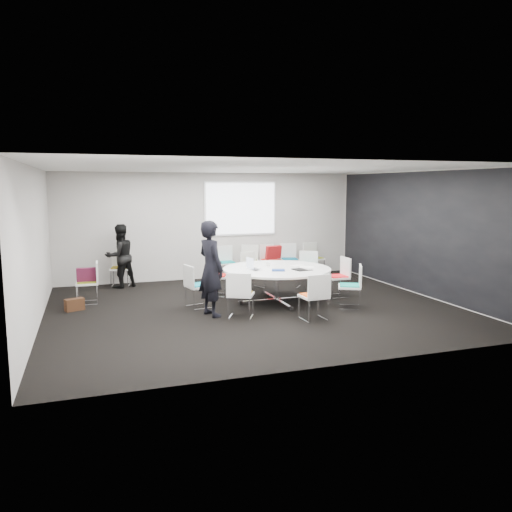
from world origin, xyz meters
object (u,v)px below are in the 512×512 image
object	(u,v)px
chair_ring_d	(217,284)
chair_ring_f	(241,303)
person_main	(211,268)
chair_back_d	(289,266)
chair_back_a	(226,269)
chair_back_e	(314,265)
chair_ring_c	(253,277)
person_back	(120,256)
laptop	(257,269)
chair_ring_a	(337,285)
chair_back_c	(270,267)
chair_back_b	(249,268)
chair_spare_left	(88,291)
chair_ring_h	(350,295)
chair_ring_b	(307,277)
brown_bag	(74,305)
maroon_bag	(87,275)
cup	(268,264)
chair_ring_e	(198,294)
chair_person_back	(121,275)
conference_table	(277,277)
chair_ring_g	(314,305)

from	to	relation	value
chair_ring_d	chair_ring_f	distance (m)	1.99
chair_ring_f	person_main	bearing A→B (deg)	170.82
person_main	chair_back_d	bearing A→B (deg)	-59.12
chair_back_a	chair_back_e	xyz separation A→B (m)	(2.53, -0.01, 0.00)
chair_back_e	person_main	world-z (taller)	person_main
chair_ring_c	chair_ring_f	distance (m)	2.70
chair_ring_f	chair_back_d	size ratio (longest dim) A/B	1.00
person_back	chair_ring_f	bearing A→B (deg)	93.02
chair_back_a	chair_ring_d	bearing A→B (deg)	67.44
chair_ring_d	chair_ring_f	bearing A→B (deg)	24.26
chair_back_a	laptop	xyz separation A→B (m)	(-0.11, -2.86, 0.47)
laptop	chair_ring_f	bearing A→B (deg)	141.82
chair_ring_a	chair_back_a	distance (m)	3.31
chair_back_c	chair_back_b	bearing A→B (deg)	-13.89
chair_spare_left	person_back	distance (m)	1.78
chair_back_c	chair_ring_h	bearing A→B (deg)	80.77
chair_ring_c	chair_ring_b	bearing A→B (deg)	143.84
chair_back_d	chair_back_e	xyz separation A→B (m)	(0.72, -0.03, 0.00)
chair_ring_f	brown_bag	world-z (taller)	chair_ring_f
maroon_bag	chair_ring_d	bearing A→B (deg)	-2.76
brown_bag	chair_back_c	bearing A→B (deg)	24.39
chair_ring_f	cup	distance (m)	1.74
brown_bag	chair_ring_c	bearing A→B (deg)	12.56
chair_ring_d	brown_bag	world-z (taller)	chair_ring_d
chair_ring_f	chair_back_a	distance (m)	3.89
laptop	chair_back_a	bearing A→B (deg)	-6.36
chair_ring_a	cup	xyz separation A→B (m)	(-1.55, 0.28, 0.50)
chair_back_b	chair_ring_e	bearing A→B (deg)	76.51
chair_back_d	chair_ring_c	bearing A→B (deg)	52.40
chair_ring_b	chair_ring_c	size ratio (longest dim) A/B	1.00
chair_ring_a	chair_back_b	world-z (taller)	same
person_main	laptop	xyz separation A→B (m)	(1.12, 0.60, -0.17)
chair_ring_d	laptop	bearing A→B (deg)	55.70
chair_person_back	chair_back_e	bearing A→B (deg)	-168.11
chair_ring_f	chair_back_a	size ratio (longest dim) A/B	1.00
cup	conference_table	bearing A→B (deg)	-73.49
chair_back_b	maroon_bag	size ratio (longest dim) A/B	2.20
chair_back_c	chair_ring_g	bearing A→B (deg)	66.11
chair_back_b	laptop	distance (m)	3.02
chair_ring_c	chair_ring_f	bearing A→B (deg)	45.56
chair_person_back	person_main	distance (m)	3.82
maroon_bag	chair_ring_c	bearing A→B (deg)	5.37
chair_back_e	person_main	size ratio (longest dim) A/B	0.48
chair_spare_left	cup	world-z (taller)	chair_spare_left
chair_ring_g	cup	world-z (taller)	chair_ring_g
laptop	brown_bag	xyz separation A→B (m)	(-3.61, 0.63, -0.62)
chair_ring_e	chair_ring_h	world-z (taller)	same
chair_back_b	chair_spare_left	xyz separation A→B (m)	(-4.11, -1.71, 0.00)
chair_back_b	chair_ring_h	bearing A→B (deg)	125.61
person_back	chair_ring_h	bearing A→B (deg)	114.68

